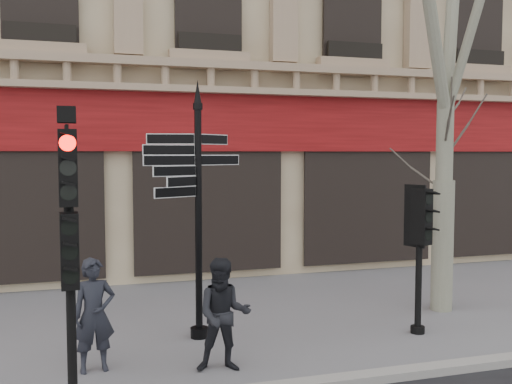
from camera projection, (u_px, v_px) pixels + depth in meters
ground at (279, 351)px, 8.37m from camera, size 80.00×80.00×0.00m
kerb at (316, 384)px, 7.03m from camera, size 80.00×0.25×0.12m
fingerpost at (198, 166)px, 8.82m from camera, size 2.05×2.05×4.03m
traffic_signal_main at (69, 220)px, 6.40m from camera, size 0.39×0.29×3.42m
traffic_signal_secondary at (419, 233)px, 9.11m from camera, size 0.47×0.40×2.35m
pedestrian_a at (94, 315)px, 7.58m from camera, size 0.60×0.44×1.52m
pedestrian_b at (224, 315)px, 7.59m from camera, size 0.84×0.71×1.52m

